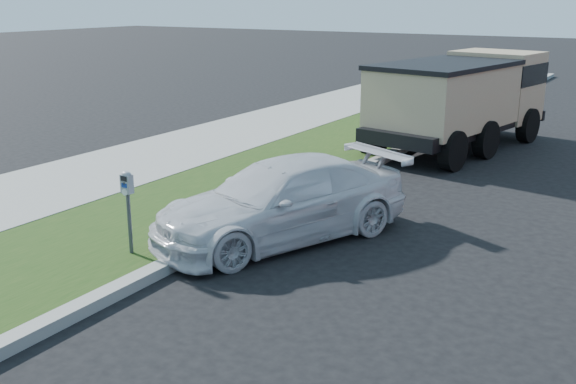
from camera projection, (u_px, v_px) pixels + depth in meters
The scene contains 5 objects.
ground at pixel (344, 308), 8.14m from camera, with size 120.00×120.00×0.00m, color black.
streetside at pixel (124, 195), 12.53m from camera, with size 6.12×50.00×0.15m.
parking_meter at pixel (128, 195), 9.30m from camera, with size 0.17×0.12×1.21m.
white_wagon at pixel (286, 200), 10.37m from camera, with size 1.70×4.18×1.21m, color silver.
dump_truck at pixel (463, 96), 16.50m from camera, with size 3.16×6.04×2.25m.
Camera 1 is at (3.25, -6.72, 3.62)m, focal length 42.00 mm.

